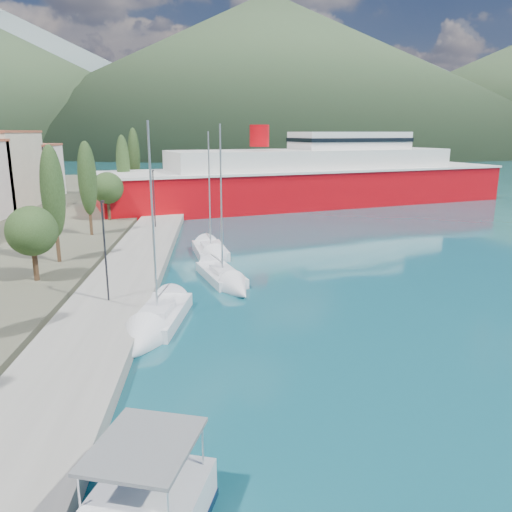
{
  "coord_description": "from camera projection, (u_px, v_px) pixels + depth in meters",
  "views": [
    {
      "loc": [
        -2.28,
        -15.1,
        10.76
      ],
      "look_at": [
        0.0,
        14.0,
        3.5
      ],
      "focal_mm": 35.0,
      "sensor_mm": 36.0,
      "label": 1
    }
  ],
  "objects": [
    {
      "name": "sailboat_far",
      "position": [
        214.0,
        256.0,
        43.04
      ],
      "size": [
        3.83,
        8.37,
        11.85
      ],
      "color": "silver",
      "rests_on": "ground"
    },
    {
      "name": "ground",
      "position": [
        225.0,
        174.0,
        133.47
      ],
      "size": [
        1400.0,
        1400.0,
        0.0
      ],
      "primitive_type": "plane",
      "color": "#13505D"
    },
    {
      "name": "ferry",
      "position": [
        313.0,
        180.0,
        75.6
      ],
      "size": [
        63.59,
        31.66,
        12.42
      ],
      "color": "#BA050C",
      "rests_on": "ground"
    },
    {
      "name": "sailboat_near",
      "position": [
        149.0,
        330.0,
        26.99
      ],
      "size": [
        3.91,
        8.91,
        12.38
      ],
      "color": "silver",
      "rests_on": "ground"
    },
    {
      "name": "lamp_posts",
      "position": [
        109.0,
        243.0,
        30.91
      ],
      "size": [
        0.15,
        45.48,
        6.06
      ],
      "color": "#2D2D33",
      "rests_on": "quay"
    },
    {
      "name": "hills_near",
      "position": [
        349.0,
        79.0,
        373.32
      ],
      "size": [
        1010.0,
        520.0,
        115.0
      ],
      "color": "#34492D",
      "rests_on": "ground"
    },
    {
      "name": "sailboat_mid",
      "position": [
        230.0,
        283.0,
        35.65
      ],
      "size": [
        4.65,
        8.76,
        12.21
      ],
      "color": "silver",
      "rests_on": "ground"
    },
    {
      "name": "tree_row",
      "position": [
        81.0,
        188.0,
        46.74
      ],
      "size": [
        3.67,
        65.31,
        10.75
      ],
      "color": "#47301E",
      "rests_on": "land_strip"
    },
    {
      "name": "hills_far",
      "position": [
        330.0,
        76.0,
        607.8
      ],
      "size": [
        1480.0,
        900.0,
        180.0
      ],
      "color": "slate",
      "rests_on": "ground"
    },
    {
      "name": "quay",
      "position": [
        138.0,
        259.0,
        41.75
      ],
      "size": [
        5.0,
        88.0,
        0.8
      ],
      "primitive_type": "cube",
      "color": "gray",
      "rests_on": "ground"
    }
  ]
}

